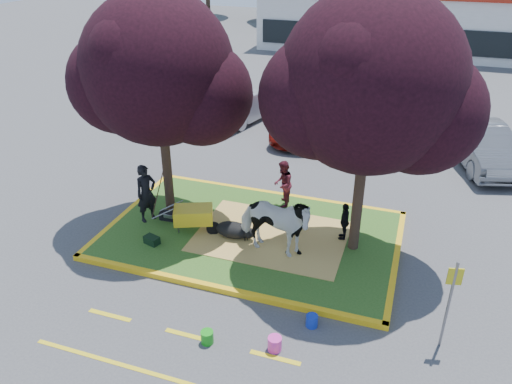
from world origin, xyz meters
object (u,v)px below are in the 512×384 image
(cow, at_px, (274,225))
(sign_post, at_px, (450,297))
(wheelbarrow, at_px, (194,215))
(car_black, at_px, (152,104))
(calf, at_px, (233,230))
(bucket_blue, at_px, (312,321))
(car_silver, at_px, (246,105))
(bucket_green, at_px, (207,337))
(handler, at_px, (146,193))
(bucket_pink, at_px, (275,344))

(cow, height_order, sign_post, sign_post)
(wheelbarrow, height_order, car_black, car_black)
(calf, relative_size, sign_post, 0.47)
(cow, relative_size, car_black, 0.48)
(calf, bearing_deg, bucket_blue, -60.15)
(bucket_blue, relative_size, car_silver, 0.07)
(car_silver, bearing_deg, wheelbarrow, 117.03)
(sign_post, height_order, car_silver, sign_post)
(bucket_green, relative_size, car_black, 0.07)
(handler, xyz_separation_m, wheelbarrow, (1.57, -0.13, -0.38))
(cow, xyz_separation_m, car_black, (-8.58, 8.80, -0.29))
(calf, height_order, sign_post, sign_post)
(cow, distance_m, bucket_blue, 2.88)
(calf, bearing_deg, wheelbarrow, 164.87)
(cow, bearing_deg, bucket_green, 178.36)
(wheelbarrow, bearing_deg, car_black, 102.98)
(bucket_blue, xyz_separation_m, car_silver, (-6.03, 12.41, 0.57))
(bucket_pink, bearing_deg, calf, 122.90)
(bucket_pink, bearing_deg, car_silver, 112.17)
(handler, height_order, bucket_blue, handler)
(bucket_blue, distance_m, car_black, 15.02)
(calf, relative_size, bucket_green, 3.46)
(calf, xyz_separation_m, wheelbarrow, (-1.18, -0.06, 0.29))
(calf, height_order, car_silver, car_silver)
(sign_post, height_order, car_black, sign_post)
(handler, height_order, sign_post, sign_post)
(cow, height_order, car_silver, cow)
(wheelbarrow, bearing_deg, handler, 152.39)
(calf, distance_m, bucket_green, 3.98)
(bucket_green, distance_m, bucket_blue, 2.36)
(calf, distance_m, sign_post, 6.18)
(handler, xyz_separation_m, car_silver, (-0.36, 9.68, -0.32))
(bucket_green, height_order, car_black, car_black)
(bucket_green, distance_m, car_black, 14.73)
(wheelbarrow, relative_size, sign_post, 0.90)
(bucket_green, bearing_deg, car_black, 123.63)
(calf, relative_size, bucket_blue, 3.56)
(handler, height_order, car_silver, handler)
(wheelbarrow, bearing_deg, bucket_pink, -68.08)
(calf, bearing_deg, sign_post, -40.22)
(cow, bearing_deg, car_silver, 29.06)
(bucket_green, bearing_deg, bucket_blue, 31.24)
(cow, relative_size, wheelbarrow, 1.09)
(handler, height_order, wheelbarrow, handler)
(handler, height_order, bucket_pink, handler)
(handler, bearing_deg, bucket_pink, -97.07)
(wheelbarrow, relative_size, car_black, 0.44)
(cow, xyz_separation_m, calf, (-1.32, 0.41, -0.68))
(cow, bearing_deg, sign_post, -108.34)
(car_black, bearing_deg, cow, -56.56)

